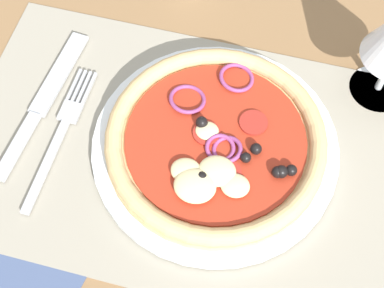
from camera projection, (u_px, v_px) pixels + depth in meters
ground_plane at (183, 158)px, 63.26cm from camera, size 190.00×140.00×2.40cm
placemat at (183, 152)px, 62.03cm from camera, size 47.65×30.61×0.40cm
plate at (215, 148)px, 61.45cm from camera, size 25.91×25.91×1.02cm
pizza at (216, 142)px, 59.98cm from camera, size 22.91×22.91×2.63cm
fork at (62, 130)px, 62.83cm from camera, size 2.32×18.03×0.44cm
knife at (43, 101)px, 64.55cm from camera, size 3.47×20.07×0.62cm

